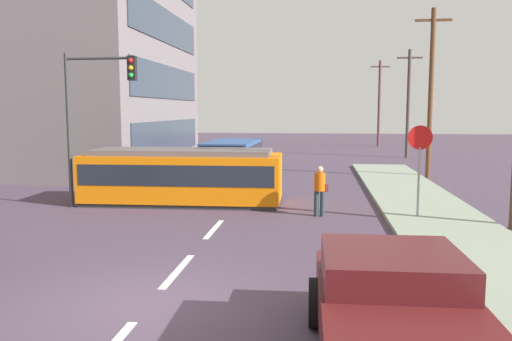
{
  "coord_description": "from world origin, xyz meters",
  "views": [
    {
      "loc": [
        2.99,
        -8.71,
        3.49
      ],
      "look_at": [
        0.87,
        9.2,
        1.39
      ],
      "focal_mm": 36.36,
      "sensor_mm": 36.0,
      "label": 1
    }
  ],
  "objects_px": {
    "traffic_light_mast": "(94,101)",
    "city_bus": "(232,155)",
    "stop_sign": "(420,152)",
    "pedestrian_crossing": "(320,188)",
    "pickup_truck_parked": "(397,317)",
    "utility_pole_distant": "(379,102)",
    "streetcar_tram": "(183,175)",
    "utility_pole_mid": "(431,91)",
    "utility_pole_far": "(408,102)"
  },
  "relations": [
    {
      "from": "pickup_truck_parked",
      "to": "city_bus",
      "type": "bearing_deg",
      "value": 104.89
    },
    {
      "from": "utility_pole_far",
      "to": "utility_pole_distant",
      "type": "bearing_deg",
      "value": 93.19
    },
    {
      "from": "streetcar_tram",
      "to": "utility_pole_distant",
      "type": "xyz_separation_m",
      "value": [
        10.88,
        32.64,
        3.23
      ]
    },
    {
      "from": "streetcar_tram",
      "to": "utility_pole_mid",
      "type": "xyz_separation_m",
      "value": [
        10.7,
        8.73,
        3.41
      ]
    },
    {
      "from": "streetcar_tram",
      "to": "pedestrian_crossing",
      "type": "distance_m",
      "value": 5.4
    },
    {
      "from": "utility_pole_distant",
      "to": "pedestrian_crossing",
      "type": "bearing_deg",
      "value": -99.55
    },
    {
      "from": "traffic_light_mast",
      "to": "city_bus",
      "type": "bearing_deg",
      "value": 73.17
    },
    {
      "from": "stop_sign",
      "to": "traffic_light_mast",
      "type": "distance_m",
      "value": 11.19
    },
    {
      "from": "stop_sign",
      "to": "traffic_light_mast",
      "type": "xyz_separation_m",
      "value": [
        -11.03,
        0.91,
        1.61
      ]
    },
    {
      "from": "pickup_truck_parked",
      "to": "utility_pole_mid",
      "type": "height_order",
      "value": "utility_pole_mid"
    },
    {
      "from": "traffic_light_mast",
      "to": "utility_pole_distant",
      "type": "xyz_separation_m",
      "value": [
        13.74,
        33.84,
        0.49
      ]
    },
    {
      "from": "utility_pole_distant",
      "to": "pickup_truck_parked",
      "type": "bearing_deg",
      "value": -96.17
    },
    {
      "from": "utility_pole_mid",
      "to": "pickup_truck_parked",
      "type": "bearing_deg",
      "value": -102.58
    },
    {
      "from": "pedestrian_crossing",
      "to": "traffic_light_mast",
      "type": "height_order",
      "value": "traffic_light_mast"
    },
    {
      "from": "city_bus",
      "to": "stop_sign",
      "type": "xyz_separation_m",
      "value": [
        7.84,
        -11.47,
        1.16
      ]
    },
    {
      "from": "pickup_truck_parked",
      "to": "utility_pole_distant",
      "type": "bearing_deg",
      "value": 83.83
    },
    {
      "from": "pickup_truck_parked",
      "to": "utility_pole_far",
      "type": "bearing_deg",
      "value": 80.38
    },
    {
      "from": "streetcar_tram",
      "to": "pedestrian_crossing",
      "type": "relative_size",
      "value": 4.42
    },
    {
      "from": "traffic_light_mast",
      "to": "utility_pole_far",
      "type": "height_order",
      "value": "utility_pole_far"
    },
    {
      "from": "utility_pole_mid",
      "to": "utility_pole_far",
      "type": "relative_size",
      "value": 1.09
    },
    {
      "from": "streetcar_tram",
      "to": "city_bus",
      "type": "bearing_deg",
      "value": 87.89
    },
    {
      "from": "pedestrian_crossing",
      "to": "pickup_truck_parked",
      "type": "relative_size",
      "value": 0.33
    },
    {
      "from": "streetcar_tram",
      "to": "utility_pole_distant",
      "type": "bearing_deg",
      "value": 71.56
    },
    {
      "from": "pedestrian_crossing",
      "to": "city_bus",
      "type": "bearing_deg",
      "value": 113.09
    },
    {
      "from": "pedestrian_crossing",
      "to": "utility_pole_mid",
      "type": "relative_size",
      "value": 0.19
    },
    {
      "from": "city_bus",
      "to": "utility_pole_distant",
      "type": "relative_size",
      "value": 0.69
    },
    {
      "from": "pickup_truck_parked",
      "to": "utility_pole_far",
      "type": "xyz_separation_m",
      "value": [
        5.52,
        32.52,
        3.31
      ]
    },
    {
      "from": "pedestrian_crossing",
      "to": "pickup_truck_parked",
      "type": "xyz_separation_m",
      "value": [
        0.96,
        -10.32,
        -0.15
      ]
    },
    {
      "from": "stop_sign",
      "to": "utility_pole_far",
      "type": "height_order",
      "value": "utility_pole_far"
    },
    {
      "from": "city_bus",
      "to": "utility_pole_distant",
      "type": "xyz_separation_m",
      "value": [
        10.54,
        23.28,
        3.25
      ]
    },
    {
      "from": "utility_pole_distant",
      "to": "stop_sign",
      "type": "bearing_deg",
      "value": -94.45
    },
    {
      "from": "streetcar_tram",
      "to": "stop_sign",
      "type": "height_order",
      "value": "stop_sign"
    },
    {
      "from": "traffic_light_mast",
      "to": "utility_pole_mid",
      "type": "height_order",
      "value": "utility_pole_mid"
    },
    {
      "from": "city_bus",
      "to": "utility_pole_far",
      "type": "distance_m",
      "value": 16.05
    },
    {
      "from": "pickup_truck_parked",
      "to": "utility_pole_distant",
      "type": "distance_m",
      "value": 45.14
    },
    {
      "from": "city_bus",
      "to": "stop_sign",
      "type": "height_order",
      "value": "stop_sign"
    },
    {
      "from": "stop_sign",
      "to": "traffic_light_mast",
      "type": "relative_size",
      "value": 0.53
    },
    {
      "from": "pedestrian_crossing",
      "to": "pickup_truck_parked",
      "type": "distance_m",
      "value": 10.36
    },
    {
      "from": "utility_pole_mid",
      "to": "utility_pole_distant",
      "type": "bearing_deg",
      "value": 89.56
    },
    {
      "from": "traffic_light_mast",
      "to": "pedestrian_crossing",
      "type": "bearing_deg",
      "value": -4.2
    },
    {
      "from": "pedestrian_crossing",
      "to": "pickup_truck_parked",
      "type": "bearing_deg",
      "value": -84.71
    },
    {
      "from": "stop_sign",
      "to": "utility_pole_distant",
      "type": "distance_m",
      "value": 34.92
    },
    {
      "from": "streetcar_tram",
      "to": "traffic_light_mast",
      "type": "xyz_separation_m",
      "value": [
        -2.85,
        -1.21,
        2.74
      ]
    },
    {
      "from": "pickup_truck_parked",
      "to": "utility_pole_distant",
      "type": "xyz_separation_m",
      "value": [
        4.83,
        44.75,
        3.5
      ]
    },
    {
      "from": "pickup_truck_parked",
      "to": "stop_sign",
      "type": "bearing_deg",
      "value": 77.96
    },
    {
      "from": "pedestrian_crossing",
      "to": "stop_sign",
      "type": "relative_size",
      "value": 0.58
    },
    {
      "from": "traffic_light_mast",
      "to": "pickup_truck_parked",
      "type": "bearing_deg",
      "value": -50.77
    },
    {
      "from": "streetcar_tram",
      "to": "utility_pole_far",
      "type": "relative_size",
      "value": 0.94
    },
    {
      "from": "pedestrian_crossing",
      "to": "traffic_light_mast",
      "type": "distance_m",
      "value": 8.46
    },
    {
      "from": "city_bus",
      "to": "pedestrian_crossing",
      "type": "xyz_separation_m",
      "value": [
        4.75,
        -11.14,
        -0.09
      ]
    }
  ]
}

